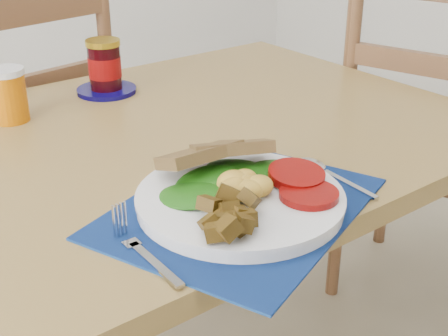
% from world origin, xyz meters
% --- Properties ---
extents(table, '(1.40, 0.90, 0.75)m').
position_xyz_m(table, '(0.00, 0.20, 0.67)').
color(table, brown).
rests_on(table, ground).
extents(chair_far, '(0.49, 0.48, 1.18)m').
position_xyz_m(chair_far, '(0.01, 0.81, 0.59)').
color(chair_far, '#55341F').
rests_on(chair_far, ground).
extents(chair_end, '(0.55, 0.57, 1.24)m').
position_xyz_m(chair_end, '(0.90, 0.15, 0.62)').
color(chair_end, '#55341F').
rests_on(chair_end, ground).
extents(placemat, '(0.50, 0.45, 0.00)m').
position_xyz_m(placemat, '(-0.01, -0.12, 0.75)').
color(placemat, black).
rests_on(placemat, table).
extents(breakfast_plate, '(0.32, 0.32, 0.08)m').
position_xyz_m(breakfast_plate, '(-0.02, -0.13, 0.78)').
color(breakfast_plate, silver).
rests_on(breakfast_plate, placemat).
extents(fork, '(0.02, 0.17, 0.00)m').
position_xyz_m(fork, '(-0.20, -0.14, 0.76)').
color(fork, '#B2B5BA').
rests_on(fork, placemat).
extents(spoon, '(0.04, 0.18, 0.01)m').
position_xyz_m(spoon, '(0.18, -0.12, 0.76)').
color(spoon, '#B2B5BA').
rests_on(spoon, placemat).
extents(juice_glass, '(0.08, 0.08, 0.11)m').
position_xyz_m(juice_glass, '(-0.15, 0.46, 0.80)').
color(juice_glass, '#C66305').
rests_on(juice_glass, table).
extents(jam_on_saucer, '(0.14, 0.14, 0.12)m').
position_xyz_m(jam_on_saucer, '(0.09, 0.50, 0.81)').
color(jam_on_saucer, '#08044C').
rests_on(jam_on_saucer, table).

